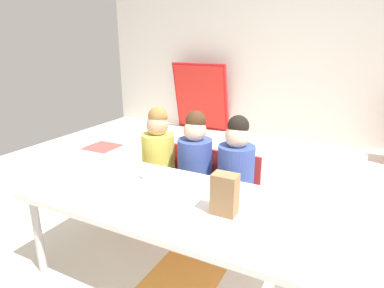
% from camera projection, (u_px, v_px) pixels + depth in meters
% --- Properties ---
extents(ground_plane, '(6.30, 5.08, 0.02)m').
position_uv_depth(ground_plane, '(233.00, 215.00, 2.77)').
color(ground_plane, silver).
extents(back_wall, '(6.30, 0.10, 2.41)m').
position_uv_depth(back_wall, '(300.00, 56.00, 4.56)').
color(back_wall, beige).
rests_on(back_wall, ground_plane).
extents(craft_table, '(1.63, 0.78, 0.55)m').
position_uv_depth(craft_table, '(167.00, 203.00, 1.90)').
color(craft_table, white).
rests_on(craft_table, ground_plane).
extents(seated_child_near_camera, '(0.34, 0.34, 0.92)m').
position_uv_depth(seated_child_near_camera, '(159.00, 153.00, 2.61)').
color(seated_child_near_camera, red).
rests_on(seated_child_near_camera, ground_plane).
extents(seated_child_middle_seat, '(0.33, 0.33, 0.92)m').
position_uv_depth(seated_child_middle_seat, '(195.00, 159.00, 2.46)').
color(seated_child_middle_seat, red).
rests_on(seated_child_middle_seat, ground_plane).
extents(seated_child_far_right, '(0.32, 0.31, 0.92)m').
position_uv_depth(seated_child_far_right, '(236.00, 166.00, 2.32)').
color(seated_child_far_right, red).
rests_on(seated_child_far_right, ground_plane).
extents(folded_activity_table, '(0.90, 0.29, 1.09)m').
position_uv_depth(folded_activity_table, '(201.00, 97.00, 5.22)').
color(folded_activity_table, red).
rests_on(folded_activity_table, ground_plane).
extents(paper_bag_brown, '(0.13, 0.09, 0.22)m').
position_uv_depth(paper_bag_brown, '(225.00, 194.00, 1.67)').
color(paper_bag_brown, '#9E754C').
rests_on(paper_bag_brown, craft_table).
extents(paper_plate_near_edge, '(0.18, 0.18, 0.01)m').
position_uv_depth(paper_plate_near_edge, '(149.00, 177.00, 2.14)').
color(paper_plate_near_edge, white).
rests_on(paper_plate_near_edge, craft_table).
extents(paper_plate_center_table, '(0.18, 0.18, 0.01)m').
position_uv_depth(paper_plate_center_table, '(124.00, 190.00, 1.95)').
color(paper_plate_center_table, white).
rests_on(paper_plate_center_table, craft_table).
extents(donut_powdered_on_plate, '(0.12, 0.12, 0.03)m').
position_uv_depth(donut_powdered_on_plate, '(149.00, 174.00, 2.13)').
color(donut_powdered_on_plate, white).
rests_on(donut_powdered_on_plate, craft_table).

